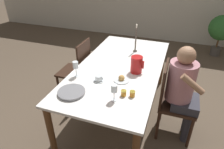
{
  "coord_description": "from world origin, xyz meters",
  "views": [
    {
      "loc": [
        0.65,
        -2.16,
        1.98
      ],
      "look_at": [
        0.0,
        -0.31,
        0.8
      ],
      "focal_mm": 32.0,
      "sensor_mm": 36.0,
      "label": 1
    }
  ],
  "objects_px": {
    "jam_jar_red": "(132,94)",
    "teacup_near_person": "(99,79)",
    "chair_opposite": "(78,69)",
    "wine_glass_water": "(76,66)",
    "person_seated": "(183,88)",
    "wine_glass_juice": "(114,89)",
    "bread_plate": "(122,79)",
    "red_pitcher": "(136,65)",
    "potted_plant": "(221,29)",
    "serving_tray": "(72,92)",
    "candlestick_tall": "(136,41)",
    "chair_person_side": "(172,100)",
    "jam_jar_amber": "(124,93)"
  },
  "relations": [
    {
      "from": "bread_plate",
      "to": "jam_jar_red",
      "type": "height_order",
      "value": "bread_plate"
    },
    {
      "from": "bread_plate",
      "to": "red_pitcher",
      "type": "bearing_deg",
      "value": 65.61
    },
    {
      "from": "chair_person_side",
      "to": "jam_jar_red",
      "type": "distance_m",
      "value": 0.64
    },
    {
      "from": "jam_jar_amber",
      "to": "candlestick_tall",
      "type": "height_order",
      "value": "candlestick_tall"
    },
    {
      "from": "wine_glass_juice",
      "to": "bread_plate",
      "type": "xyz_separation_m",
      "value": [
        -0.04,
        0.37,
        -0.11
      ]
    },
    {
      "from": "serving_tray",
      "to": "bread_plate",
      "type": "bearing_deg",
      "value": 44.53
    },
    {
      "from": "person_seated",
      "to": "candlestick_tall",
      "type": "relative_size",
      "value": 2.93
    },
    {
      "from": "jam_jar_amber",
      "to": "potted_plant",
      "type": "relative_size",
      "value": 0.07
    },
    {
      "from": "red_pitcher",
      "to": "serving_tray",
      "type": "height_order",
      "value": "red_pitcher"
    },
    {
      "from": "jam_jar_red",
      "to": "wine_glass_water",
      "type": "bearing_deg",
      "value": 167.07
    },
    {
      "from": "person_seated",
      "to": "bread_plate",
      "type": "distance_m",
      "value": 0.69
    },
    {
      "from": "chair_opposite",
      "to": "candlestick_tall",
      "type": "bearing_deg",
      "value": -64.0
    },
    {
      "from": "chair_opposite",
      "to": "teacup_near_person",
      "type": "distance_m",
      "value": 0.84
    },
    {
      "from": "person_seated",
      "to": "wine_glass_juice",
      "type": "distance_m",
      "value": 0.84
    },
    {
      "from": "chair_opposite",
      "to": "teacup_near_person",
      "type": "bearing_deg",
      "value": -133.37
    },
    {
      "from": "jam_jar_red",
      "to": "candlestick_tall",
      "type": "height_order",
      "value": "candlestick_tall"
    },
    {
      "from": "chair_person_side",
      "to": "wine_glass_juice",
      "type": "xyz_separation_m",
      "value": [
        -0.55,
        -0.53,
        0.38
      ]
    },
    {
      "from": "person_seated",
      "to": "potted_plant",
      "type": "xyz_separation_m",
      "value": [
        0.7,
        2.75,
        -0.1
      ]
    },
    {
      "from": "chair_person_side",
      "to": "wine_glass_juice",
      "type": "relative_size",
      "value": 5.3
    },
    {
      "from": "wine_glass_juice",
      "to": "candlestick_tall",
      "type": "distance_m",
      "value": 1.2
    },
    {
      "from": "chair_person_side",
      "to": "jam_jar_amber",
      "type": "bearing_deg",
      "value": -47.85
    },
    {
      "from": "red_pitcher",
      "to": "jam_jar_red",
      "type": "relative_size",
      "value": 3.27
    },
    {
      "from": "wine_glass_water",
      "to": "serving_tray",
      "type": "bearing_deg",
      "value": -70.46
    },
    {
      "from": "potted_plant",
      "to": "chair_opposite",
      "type": "bearing_deg",
      "value": -131.85
    },
    {
      "from": "chair_opposite",
      "to": "red_pitcher",
      "type": "xyz_separation_m",
      "value": [
        0.93,
        -0.21,
        0.35
      ]
    },
    {
      "from": "wine_glass_juice",
      "to": "chair_person_side",
      "type": "bearing_deg",
      "value": 44.39
    },
    {
      "from": "wine_glass_juice",
      "to": "potted_plant",
      "type": "relative_size",
      "value": 0.2
    },
    {
      "from": "person_seated",
      "to": "chair_opposite",
      "type": "bearing_deg",
      "value": -101.44
    },
    {
      "from": "wine_glass_water",
      "to": "serving_tray",
      "type": "distance_m",
      "value": 0.37
    },
    {
      "from": "person_seated",
      "to": "jam_jar_red",
      "type": "bearing_deg",
      "value": -50.46
    },
    {
      "from": "person_seated",
      "to": "candlestick_tall",
      "type": "bearing_deg",
      "value": -133.42
    },
    {
      "from": "teacup_near_person",
      "to": "wine_glass_water",
      "type": "bearing_deg",
      "value": 178.16
    },
    {
      "from": "chair_opposite",
      "to": "jam_jar_amber",
      "type": "bearing_deg",
      "value": -127.96
    },
    {
      "from": "jam_jar_red",
      "to": "teacup_near_person",
      "type": "bearing_deg",
      "value": 160.15
    },
    {
      "from": "jam_jar_red",
      "to": "person_seated",
      "type": "bearing_deg",
      "value": 39.54
    },
    {
      "from": "jam_jar_red",
      "to": "candlestick_tall",
      "type": "xyz_separation_m",
      "value": [
        -0.23,
        1.08,
        0.13
      ]
    },
    {
      "from": "red_pitcher",
      "to": "candlestick_tall",
      "type": "height_order",
      "value": "candlestick_tall"
    },
    {
      "from": "chair_person_side",
      "to": "wine_glass_water",
      "type": "distance_m",
      "value": 1.2
    },
    {
      "from": "candlestick_tall",
      "to": "jam_jar_red",
      "type": "bearing_deg",
      "value": -77.72
    },
    {
      "from": "red_pitcher",
      "to": "potted_plant",
      "type": "xyz_separation_m",
      "value": [
        1.26,
        2.66,
        -0.25
      ]
    },
    {
      "from": "chair_opposite",
      "to": "bread_plate",
      "type": "xyz_separation_m",
      "value": [
        0.82,
        -0.45,
        0.27
      ]
    },
    {
      "from": "chair_opposite",
      "to": "wine_glass_water",
      "type": "relative_size",
      "value": 5.02
    },
    {
      "from": "wine_glass_water",
      "to": "bread_plate",
      "type": "distance_m",
      "value": 0.55
    },
    {
      "from": "chair_person_side",
      "to": "bread_plate",
      "type": "xyz_separation_m",
      "value": [
        -0.58,
        -0.17,
        0.27
      ]
    },
    {
      "from": "jam_jar_red",
      "to": "chair_person_side",
      "type": "bearing_deg",
      "value": 46.62
    },
    {
      "from": "chair_opposite",
      "to": "jam_jar_red",
      "type": "bearing_deg",
      "value": -124.8
    },
    {
      "from": "chair_person_side",
      "to": "potted_plant",
      "type": "xyz_separation_m",
      "value": [
        0.79,
        2.73,
        0.1
      ]
    },
    {
      "from": "wine_glass_juice",
      "to": "jam_jar_red",
      "type": "height_order",
      "value": "wine_glass_juice"
    },
    {
      "from": "person_seated",
      "to": "serving_tray",
      "type": "bearing_deg",
      "value": -62.76
    },
    {
      "from": "chair_person_side",
      "to": "wine_glass_juice",
      "type": "bearing_deg",
      "value": -45.61
    }
  ]
}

